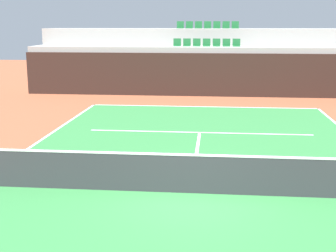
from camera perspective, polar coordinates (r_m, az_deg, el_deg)
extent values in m
plane|color=brown|center=(11.34, 2.77, -8.18)|extent=(80.00, 80.00, 0.00)
cube|color=#2D7238|center=(11.34, 2.77, -8.16)|extent=(11.00, 24.00, 0.01)
cube|color=white|center=(22.91, 4.34, 2.36)|extent=(11.00, 0.10, 0.00)
cube|color=white|center=(17.47, 3.87, -0.79)|extent=(8.26, 0.10, 0.00)
cube|color=white|center=(14.37, 3.44, -3.67)|extent=(0.10, 6.40, 0.00)
cube|color=black|center=(26.24, 4.58, 6.22)|extent=(20.39, 0.30, 2.37)
cube|color=#9E9E99|center=(27.57, 4.65, 6.83)|extent=(20.39, 2.40, 2.68)
cube|color=#9E9E99|center=(29.92, 4.76, 8.21)|extent=(20.39, 2.40, 3.67)
cube|color=#1E6633|center=(27.56, 1.09, 9.71)|extent=(0.44, 0.44, 0.04)
cube|color=#1E6633|center=(27.75, 1.13, 10.18)|extent=(0.44, 0.04, 0.40)
cube|color=#1E6633|center=(27.52, 2.29, 9.70)|extent=(0.44, 0.44, 0.04)
cube|color=#1E6633|center=(27.71, 2.32, 10.17)|extent=(0.44, 0.04, 0.40)
cube|color=#1E6633|center=(27.49, 3.49, 9.68)|extent=(0.44, 0.44, 0.04)
cube|color=#1E6633|center=(27.68, 3.52, 10.16)|extent=(0.44, 0.04, 0.40)
cube|color=#1E6633|center=(27.47, 4.70, 9.66)|extent=(0.44, 0.44, 0.04)
cube|color=#1E6633|center=(27.66, 4.72, 10.14)|extent=(0.44, 0.04, 0.40)
cube|color=#1E6633|center=(27.47, 5.91, 9.64)|extent=(0.44, 0.44, 0.04)
cube|color=#1E6633|center=(27.66, 5.92, 10.11)|extent=(0.44, 0.04, 0.40)
cube|color=#1E6633|center=(27.47, 7.11, 9.61)|extent=(0.44, 0.44, 0.04)
cube|color=#1E6633|center=(27.66, 7.11, 10.09)|extent=(0.44, 0.04, 0.40)
cube|color=#1E6633|center=(27.49, 8.32, 9.58)|extent=(0.44, 0.44, 0.04)
cube|color=#1E6633|center=(27.68, 8.31, 10.05)|extent=(0.44, 0.04, 0.40)
cube|color=#1E6633|center=(29.92, 1.48, 11.81)|extent=(0.44, 0.44, 0.04)
cube|color=#1E6633|center=(30.12, 1.51, 12.23)|extent=(0.44, 0.04, 0.40)
cube|color=#1E6633|center=(29.88, 2.59, 11.80)|extent=(0.44, 0.44, 0.04)
cube|color=#1E6633|center=(30.08, 2.62, 12.22)|extent=(0.44, 0.04, 0.40)
cube|color=#1E6633|center=(29.86, 3.71, 11.79)|extent=(0.44, 0.44, 0.04)
cube|color=#1E6633|center=(30.06, 3.73, 12.21)|extent=(0.44, 0.04, 0.40)
cube|color=#1E6633|center=(29.84, 4.83, 11.77)|extent=(0.44, 0.44, 0.04)
cube|color=#1E6633|center=(30.04, 4.84, 12.19)|extent=(0.44, 0.04, 0.40)
cube|color=#1E6633|center=(29.84, 5.94, 11.75)|extent=(0.44, 0.44, 0.04)
cube|color=#1E6633|center=(30.04, 5.95, 12.17)|extent=(0.44, 0.04, 0.40)
cube|color=#1E6633|center=(29.85, 7.06, 11.72)|extent=(0.44, 0.44, 0.04)
cube|color=#1E6633|center=(30.04, 7.07, 12.14)|extent=(0.44, 0.04, 0.40)
cube|color=#1E6633|center=(29.86, 8.18, 11.69)|extent=(0.44, 0.44, 0.04)
cube|color=#1E6633|center=(30.06, 8.18, 12.11)|extent=(0.44, 0.04, 0.40)
cube|color=#333338|center=(11.18, 2.79, -5.93)|extent=(10.90, 0.02, 0.92)
cube|color=white|center=(11.04, 2.82, -3.54)|extent=(10.90, 0.04, 0.05)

